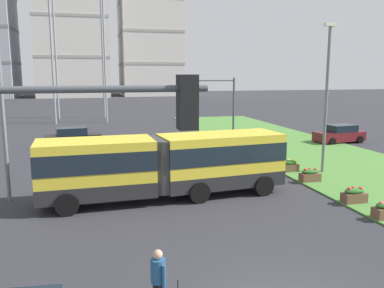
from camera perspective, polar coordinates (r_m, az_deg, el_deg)
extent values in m
cube|color=yellow|center=(20.38, 3.99, -2.13)|extent=(6.22, 3.10, 2.55)
cube|color=#262628|center=(20.59, 3.96, -4.65)|extent=(6.25, 3.12, 0.70)
cube|color=#19232D|center=(20.29, 4.01, -0.96)|extent=(6.27, 3.14, 0.90)
cube|color=yellow|center=(18.98, -13.35, -3.26)|extent=(5.28, 2.67, 2.55)
cube|color=#262628|center=(19.21, -13.24, -5.95)|extent=(5.30, 2.69, 0.70)
cube|color=#19232D|center=(18.89, -13.40, -2.01)|extent=(5.32, 2.71, 0.90)
cylinder|color=#383838|center=(19.36, -4.14, -2.76)|extent=(2.40, 2.40, 2.45)
cylinder|color=black|center=(22.51, 6.85, -4.23)|extent=(1.02, 0.38, 1.00)
cylinder|color=black|center=(20.39, 10.05, -5.79)|extent=(1.02, 0.38, 1.00)
cylinder|color=black|center=(21.22, -1.40, -5.03)|extent=(1.02, 0.38, 1.00)
cylinder|color=black|center=(18.96, 1.06, -6.84)|extent=(1.02, 0.38, 1.00)
cylinder|color=black|center=(20.48, -17.05, -6.01)|extent=(1.01, 0.31, 1.00)
cylinder|color=black|center=(18.08, -17.14, -8.12)|extent=(1.01, 0.31, 1.00)
sphere|color=#F9EFC6|center=(22.71, 10.01, -3.40)|extent=(0.24, 0.24, 0.24)
sphere|color=#F9EFC6|center=(21.23, 12.45, -4.42)|extent=(0.24, 0.24, 0.24)
cube|color=maroon|center=(37.68, 19.94, 1.04)|extent=(4.60, 2.36, 0.80)
cube|color=black|center=(37.68, 20.17, 2.11)|extent=(2.58, 1.98, 0.60)
cylinder|color=black|center=(36.07, 19.09, 0.31)|extent=(0.66, 0.30, 0.64)
cylinder|color=black|center=(37.42, 17.29, 0.73)|extent=(0.66, 0.30, 0.64)
cylinder|color=black|center=(38.09, 22.50, 0.58)|extent=(0.66, 0.30, 0.64)
cylinder|color=black|center=(39.37, 20.68, 0.97)|extent=(0.66, 0.30, 0.64)
cube|color=black|center=(35.12, -16.27, 0.64)|extent=(4.61, 2.39, 0.80)
cube|color=black|center=(35.00, -16.57, 1.76)|extent=(2.59, 1.99, 0.60)
cylinder|color=black|center=(36.22, -14.05, 0.59)|extent=(0.66, 0.31, 0.64)
cylinder|color=black|center=(34.46, -13.61, 0.15)|extent=(0.66, 0.31, 0.64)
cylinder|color=black|center=(35.93, -18.78, 0.29)|extent=(0.66, 0.31, 0.64)
cylinder|color=black|center=(34.15, -18.58, -0.17)|extent=(0.66, 0.31, 0.64)
cylinder|color=#23517A|center=(10.39, -4.79, -17.29)|extent=(0.36, 0.36, 0.60)
sphere|color=tan|center=(10.21, -4.82, -15.19)|extent=(0.24, 0.24, 0.24)
cylinder|color=#23517A|center=(10.59, -5.57, -17.06)|extent=(0.10, 0.10, 0.55)
cylinder|color=#23517A|center=(10.24, -3.96, -18.02)|extent=(0.10, 0.10, 0.55)
cylinder|color=black|center=(10.48, -1.99, -19.49)|extent=(0.03, 0.03, 0.40)
sphere|color=#EF7566|center=(18.45, 25.03, -7.55)|extent=(0.20, 0.20, 0.20)
cube|color=brown|center=(20.33, 21.77, -7.00)|extent=(1.10, 0.56, 0.44)
ellipsoid|color=#2D6B28|center=(20.24, 21.83, -6.13)|extent=(0.99, 0.50, 0.28)
sphere|color=red|center=(20.05, 21.20, -5.94)|extent=(0.20, 0.20, 0.20)
sphere|color=red|center=(20.28, 21.72, -5.80)|extent=(0.20, 0.20, 0.20)
sphere|color=red|center=(20.33, 22.59, -5.81)|extent=(0.20, 0.20, 0.20)
cube|color=brown|center=(23.44, 16.21, -4.49)|extent=(1.10, 0.56, 0.44)
ellipsoid|color=#2D6B28|center=(23.37, 16.24, -3.73)|extent=(0.99, 0.50, 0.28)
sphere|color=red|center=(23.20, 15.66, -3.54)|extent=(0.20, 0.20, 0.20)
sphere|color=red|center=(23.41, 16.16, -3.45)|extent=(0.20, 0.20, 0.20)
sphere|color=red|center=(23.44, 16.92, -3.47)|extent=(0.20, 0.20, 0.20)
cube|color=brown|center=(25.49, 13.46, -3.23)|extent=(1.10, 0.56, 0.44)
ellipsoid|color=#2D6B28|center=(25.42, 13.48, -2.53)|extent=(0.99, 0.50, 0.28)
sphere|color=yellow|center=(25.28, 12.93, -2.35)|extent=(0.20, 0.20, 0.20)
sphere|color=yellow|center=(25.47, 13.41, -2.27)|extent=(0.20, 0.20, 0.20)
sphere|color=yellow|center=(25.48, 14.11, -2.30)|extent=(0.20, 0.20, 0.20)
cube|color=brown|center=(26.99, 11.76, -2.45)|extent=(1.10, 0.56, 0.44)
ellipsoid|color=#2D6B28|center=(26.93, 11.78, -1.78)|extent=(0.99, 0.50, 0.28)
sphere|color=yellow|center=(26.79, 11.25, -1.60)|extent=(0.20, 0.20, 0.20)
sphere|color=yellow|center=(26.98, 11.71, -1.54)|extent=(0.20, 0.20, 0.20)
sphere|color=yellow|center=(26.98, 12.38, -1.56)|extent=(0.20, 0.20, 0.20)
cylinder|color=#474C51|center=(5.80, -19.85, 7.18)|extent=(4.49, 0.10, 0.10)
cube|color=black|center=(5.95, -0.66, 5.88)|extent=(0.28, 0.28, 0.80)
sphere|color=red|center=(5.94, -0.67, 8.28)|extent=(0.16, 0.16, 0.16)
sphere|color=yellow|center=(5.95, -0.66, 5.78)|extent=(0.16, 0.16, 0.16)
sphere|color=green|center=(5.98, -0.66, 3.29)|extent=(0.16, 0.16, 0.16)
cylinder|color=#474C51|center=(32.93, 5.85, 4.31)|extent=(0.16, 0.16, 5.62)
cylinder|color=#474C51|center=(32.22, 2.95, 8.88)|extent=(3.53, 0.10, 0.10)
cube|color=black|center=(31.82, 0.39, 8.52)|extent=(0.28, 0.28, 0.80)
sphere|color=red|center=(31.82, 0.39, 8.97)|extent=(0.16, 0.16, 0.16)
sphere|color=yellow|center=(31.82, 0.39, 8.50)|extent=(0.16, 0.16, 0.16)
sphere|color=green|center=(31.83, 0.39, 8.03)|extent=(0.16, 0.16, 0.16)
cylinder|color=slate|center=(20.44, -25.11, 5.32)|extent=(0.18, 0.18, 9.32)
cylinder|color=slate|center=(25.33, 18.31, 5.64)|extent=(0.18, 0.18, 8.62)
cube|color=white|center=(25.44, 18.86, 15.60)|extent=(0.70, 0.28, 0.20)
cube|color=silver|center=(114.02, -16.58, 16.32)|extent=(18.07, 15.46, 39.32)
cube|color=#A4A099|center=(113.27, -16.34, 11.56)|extent=(18.27, 15.66, 0.70)
cube|color=#A4A099|center=(114.06, -16.59, 16.49)|extent=(18.27, 15.66, 0.70)
cube|color=silver|center=(119.56, -6.07, 16.93)|extent=(16.03, 19.37, 41.78)
cube|color=#A4A099|center=(118.66, -5.96, 11.08)|extent=(16.23, 19.57, 0.70)
cube|color=#A4A099|center=(119.14, -6.04, 15.10)|extent=(16.23, 19.57, 0.70)
cube|color=#A4A099|center=(120.21, -6.11, 19.07)|extent=(16.23, 19.57, 0.70)
cylinder|color=gray|center=(57.58, -12.68, 18.85)|extent=(0.24, 0.24, 30.44)
cylinder|color=gray|center=(57.66, -18.98, 18.56)|extent=(0.24, 0.24, 30.44)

